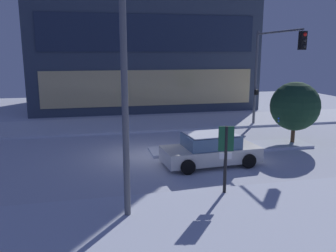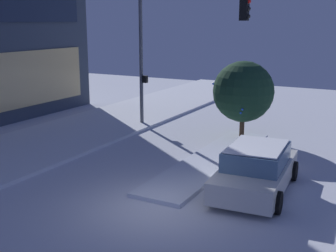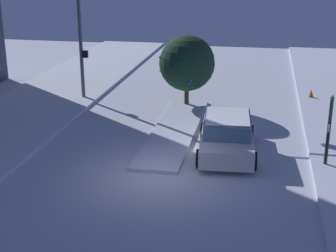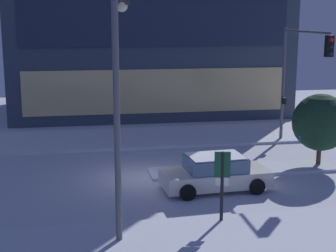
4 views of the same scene
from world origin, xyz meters
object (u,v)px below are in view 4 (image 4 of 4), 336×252
Objects in this scene: car_near at (215,173)px; decorated_tree_median at (321,122)px; parking_info_sign at (222,178)px; street_lamp_arched at (118,80)px; traffic_light_corner_far_right at (300,66)px.

decorated_tree_median is at bearing 18.78° from car_near.
parking_info_sign reaches higher than car_near.
street_lamp_arched reaches higher than decorated_tree_median.
parking_info_sign is (3.51, 0.12, -3.47)m from street_lamp_arched.
car_near is at bearing -46.09° from traffic_light_corner_far_right.
street_lamp_arched is at bearing 103.00° from parking_info_sign.
car_near is 3.78m from parking_info_sign.
traffic_light_corner_far_right is 12.01m from parking_info_sign.
parking_info_sign is 0.73× the size of decorated_tree_median.
decorated_tree_median is (10.04, 6.19, -2.94)m from street_lamp_arched.
car_near is 0.71× the size of traffic_light_corner_far_right.
street_lamp_arched is (-10.33, -9.58, 0.57)m from traffic_light_corner_far_right.
decorated_tree_median is (6.53, 6.07, 0.53)m from parking_info_sign.
parking_info_sign is at bearing -79.60° from street_lamp_arched.
traffic_light_corner_far_right reaches higher than parking_info_sign.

